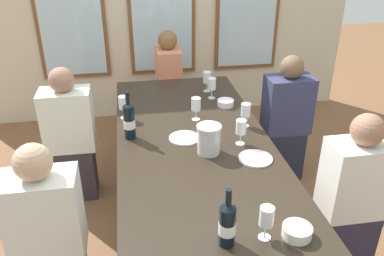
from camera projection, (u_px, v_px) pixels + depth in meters
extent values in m
plane|color=brown|center=(194.00, 225.00, 3.04)|extent=(12.00, 12.00, 0.00)
cube|color=#2D231A|center=(194.00, 142.00, 2.71)|extent=(1.02, 2.35, 0.04)
cube|color=#2D231A|center=(131.00, 124.00, 3.76)|extent=(0.07, 0.07, 0.70)
cube|color=#2D231A|center=(217.00, 118.00, 3.89)|extent=(0.07, 0.07, 0.70)
cylinder|color=white|center=(255.00, 158.00, 2.48)|extent=(0.21, 0.21, 0.01)
cylinder|color=white|center=(184.00, 138.00, 2.71)|extent=(0.21, 0.21, 0.01)
cylinder|color=silver|center=(209.00, 141.00, 2.51)|extent=(0.14, 0.14, 0.17)
cylinder|color=silver|center=(209.00, 127.00, 2.47)|extent=(0.16, 0.16, 0.02)
cylinder|color=black|center=(129.00, 122.00, 2.67)|extent=(0.07, 0.08, 0.23)
cone|color=black|center=(128.00, 104.00, 2.61)|extent=(0.07, 0.08, 0.02)
cylinder|color=black|center=(127.00, 97.00, 2.59)|extent=(0.03, 0.03, 0.08)
cylinder|color=silver|center=(129.00, 124.00, 2.68)|extent=(0.08, 0.08, 0.06)
cylinder|color=black|center=(227.00, 226.00, 1.79)|extent=(0.07, 0.08, 0.20)
cone|color=black|center=(228.00, 206.00, 1.73)|extent=(0.07, 0.08, 0.02)
cylinder|color=black|center=(229.00, 197.00, 1.71)|extent=(0.03, 0.03, 0.08)
cylinder|color=white|center=(227.00, 228.00, 1.79)|extent=(0.08, 0.08, 0.06)
cylinder|color=white|center=(297.00, 231.00, 1.86)|extent=(0.14, 0.14, 0.05)
cylinder|color=white|center=(226.00, 103.00, 3.18)|extent=(0.13, 0.13, 0.05)
cylinder|color=white|center=(245.00, 126.00, 2.88)|extent=(0.06, 0.06, 0.00)
cylinder|color=white|center=(245.00, 121.00, 2.86)|extent=(0.01, 0.01, 0.07)
cylinder|color=white|center=(246.00, 110.00, 2.82)|extent=(0.07, 0.07, 0.09)
cylinder|color=maroon|center=(246.00, 113.00, 2.83)|extent=(0.06, 0.06, 0.04)
cylinder|color=white|center=(196.00, 119.00, 2.97)|extent=(0.06, 0.06, 0.00)
cylinder|color=white|center=(196.00, 115.00, 2.95)|extent=(0.01, 0.01, 0.07)
cylinder|color=white|center=(196.00, 104.00, 2.91)|extent=(0.07, 0.07, 0.09)
cylinder|color=white|center=(212.00, 98.00, 3.33)|extent=(0.06, 0.06, 0.00)
cylinder|color=white|center=(212.00, 93.00, 3.31)|extent=(0.01, 0.01, 0.07)
cylinder|color=white|center=(212.00, 84.00, 3.27)|extent=(0.07, 0.07, 0.09)
cylinder|color=white|center=(240.00, 144.00, 2.65)|extent=(0.06, 0.06, 0.00)
cylinder|color=white|center=(240.00, 138.00, 2.63)|extent=(0.01, 0.01, 0.07)
cylinder|color=white|center=(241.00, 127.00, 2.59)|extent=(0.07, 0.07, 0.09)
cylinder|color=beige|center=(241.00, 132.00, 2.61)|extent=(0.06, 0.06, 0.02)
cylinder|color=white|center=(125.00, 118.00, 2.99)|extent=(0.06, 0.06, 0.00)
cylinder|color=white|center=(124.00, 113.00, 2.98)|extent=(0.01, 0.01, 0.07)
cylinder|color=white|center=(123.00, 102.00, 2.94)|extent=(0.07, 0.07, 0.09)
cylinder|color=white|center=(207.00, 91.00, 3.47)|extent=(0.06, 0.06, 0.00)
cylinder|color=white|center=(207.00, 87.00, 3.45)|extent=(0.01, 0.01, 0.07)
cylinder|color=white|center=(207.00, 77.00, 3.41)|extent=(0.07, 0.07, 0.09)
cylinder|color=white|center=(264.00, 237.00, 1.86)|extent=(0.06, 0.06, 0.00)
cylinder|color=white|center=(265.00, 231.00, 1.85)|extent=(0.01, 0.01, 0.07)
cylinder|color=white|center=(267.00, 216.00, 1.81)|extent=(0.07, 0.07, 0.09)
cylinder|color=beige|center=(266.00, 221.00, 1.82)|extent=(0.06, 0.06, 0.04)
cube|color=#322930|center=(76.00, 171.00, 3.29)|extent=(0.32, 0.24, 0.45)
cube|color=silver|center=(68.00, 120.00, 3.08)|extent=(0.38, 0.24, 0.48)
sphere|color=#976A57|center=(61.00, 80.00, 2.93)|extent=(0.19, 0.19, 0.19)
cube|color=#212536|center=(282.00, 152.00, 3.55)|extent=(0.32, 0.24, 0.45)
cube|color=#34375B|center=(288.00, 104.00, 3.34)|extent=(0.38, 0.24, 0.48)
sphere|color=brown|center=(292.00, 67.00, 3.19)|extent=(0.19, 0.19, 0.19)
cube|color=silver|center=(44.00, 215.00, 2.08)|extent=(0.38, 0.24, 0.48)
sphere|color=tan|center=(33.00, 162.00, 1.93)|extent=(0.19, 0.19, 0.19)
cube|color=#30283F|center=(343.00, 238.00, 2.59)|extent=(0.32, 0.24, 0.45)
cube|color=white|center=(357.00, 179.00, 2.38)|extent=(0.38, 0.24, 0.48)
sphere|color=#986B54|center=(368.00, 130.00, 2.23)|extent=(0.19, 0.19, 0.19)
cube|color=#2E353F|center=(170.00, 113.00, 4.27)|extent=(0.24, 0.32, 0.45)
cube|color=#E18362|center=(168.00, 72.00, 4.06)|extent=(0.24, 0.38, 0.48)
sphere|color=brown|center=(168.00, 40.00, 3.91)|extent=(0.19, 0.19, 0.19)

